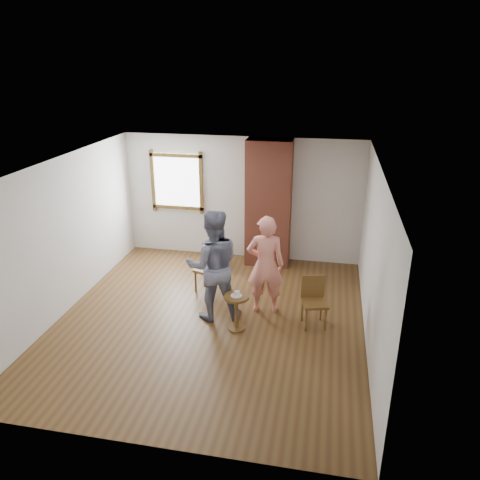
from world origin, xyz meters
name	(u,v)px	position (x,y,z in m)	size (l,w,h in m)	color
ground	(211,320)	(0.00, 0.00, 0.00)	(5.50, 5.50, 0.00)	brown
room_shell	(214,205)	(-0.06, 0.61, 1.81)	(5.04, 5.52, 2.62)	silver
brick_chimney	(269,204)	(0.60, 2.50, 1.30)	(0.90, 0.50, 2.60)	#AE543D
stoneware_crock	(217,255)	(-0.41, 2.18, 0.23)	(0.36, 0.36, 0.46)	#CBB592
dark_pot	(224,262)	(-0.28, 2.20, 0.07)	(0.13, 0.13, 0.13)	black
dining_chair_left	(210,265)	(-0.29, 1.09, 0.49)	(0.50, 0.50, 0.87)	brown
dining_chair_right	(314,298)	(1.67, 0.23, 0.46)	(0.47, 0.47, 0.82)	brown
side_table	(236,307)	(0.48, -0.17, 0.40)	(0.40, 0.40, 0.60)	brown
cake_plate	(236,295)	(0.48, -0.17, 0.60)	(0.18, 0.18, 0.01)	white
cake_slice	(237,294)	(0.49, -0.17, 0.64)	(0.08, 0.07, 0.06)	white
man	(213,265)	(0.03, 0.15, 0.94)	(0.91, 0.71, 1.88)	#131836
person_pink	(265,265)	(0.84, 0.49, 0.86)	(0.63, 0.41, 1.72)	#F48C7A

